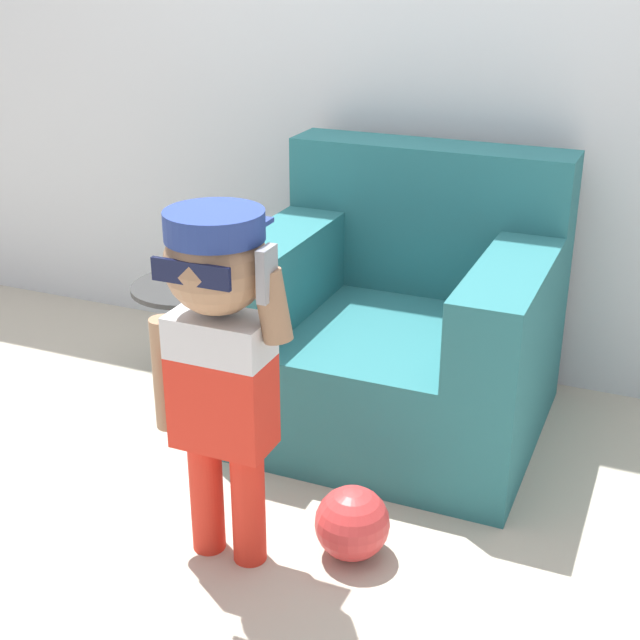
{
  "coord_description": "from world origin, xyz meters",
  "views": [
    {
      "loc": [
        1.02,
        -2.39,
        1.55
      ],
      "look_at": [
        0.09,
        -0.21,
        0.54
      ],
      "focal_mm": 50.0,
      "sensor_mm": 36.0,
      "label": 1
    }
  ],
  "objects_px": {
    "armchair": "(399,329)",
    "side_table": "(189,327)",
    "toy_ball": "(352,523)",
    "person_child": "(219,337)"
  },
  "relations": [
    {
      "from": "armchair",
      "to": "side_table",
      "type": "relative_size",
      "value": 2.35
    },
    {
      "from": "armchair",
      "to": "toy_ball",
      "type": "height_order",
      "value": "armchair"
    },
    {
      "from": "side_table",
      "to": "toy_ball",
      "type": "height_order",
      "value": "side_table"
    },
    {
      "from": "person_child",
      "to": "toy_ball",
      "type": "relative_size",
      "value": 4.75
    },
    {
      "from": "side_table",
      "to": "toy_ball",
      "type": "xyz_separation_m",
      "value": [
        0.9,
        -0.68,
        -0.15
      ]
    },
    {
      "from": "armchair",
      "to": "side_table",
      "type": "distance_m",
      "value": 0.78
    },
    {
      "from": "armchair",
      "to": "person_child",
      "type": "distance_m",
      "value": 0.97
    },
    {
      "from": "toy_ball",
      "to": "armchair",
      "type": "bearing_deg",
      "value": 99.8
    },
    {
      "from": "side_table",
      "to": "person_child",
      "type": "bearing_deg",
      "value": -53.58
    },
    {
      "from": "person_child",
      "to": "side_table",
      "type": "xyz_separation_m",
      "value": [
        -0.59,
        0.8,
        -0.39
      ]
    }
  ]
}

